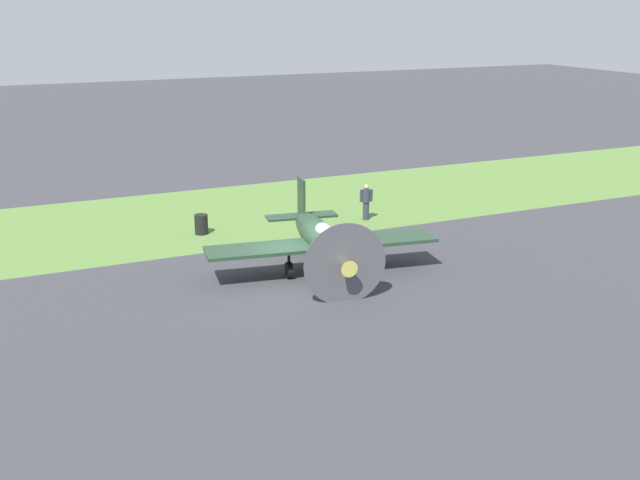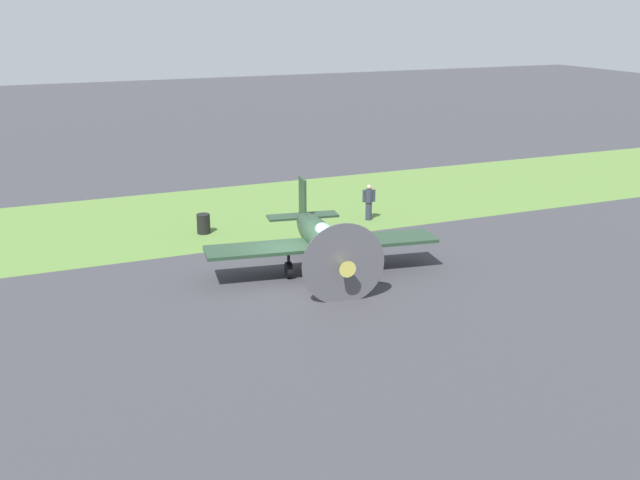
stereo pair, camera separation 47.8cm
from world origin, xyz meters
name	(u,v)px [view 1 (the left image)]	position (x,y,z in m)	size (l,w,h in m)	color
ground_plane	(291,281)	(0.00, 0.00, 0.00)	(160.00, 160.00, 0.00)	#38383D
grass_verge	(215,215)	(0.00, -10.01, 0.00)	(120.00, 11.00, 0.01)	#567A38
airplane_lead	(321,239)	(-1.42, -0.41, 1.34)	(9.03, 7.19, 3.20)	#233D28
ground_crew_chief	(366,201)	(-6.43, -6.28, 0.91)	(0.62, 0.38, 1.73)	#2D3342
fuel_drum	(201,224)	(1.42, -7.22, 0.45)	(0.60, 0.60, 0.90)	black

